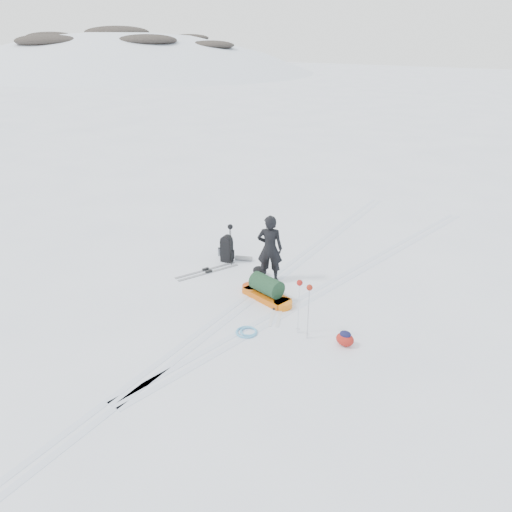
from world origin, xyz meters
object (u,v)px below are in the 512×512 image
object	(u,v)px
skier	(270,249)
pulk_sled	(267,290)
expedition_rucksack	(229,249)
ski_poles_black	(230,232)

from	to	relation	value
skier	pulk_sled	size ratio (longest dim) A/B	1.11
expedition_rucksack	ski_poles_black	bearing A→B (deg)	-47.61
pulk_sled	ski_poles_black	world-z (taller)	ski_poles_black
skier	ski_poles_black	bearing A→B (deg)	-33.35
skier	expedition_rucksack	world-z (taller)	skier
expedition_rucksack	ski_poles_black	xyz separation A→B (m)	(0.18, -0.14, 0.62)
pulk_sled	skier	bearing A→B (deg)	131.58
skier	pulk_sled	bearing A→B (deg)	93.94
skier	expedition_rucksack	xyz separation A→B (m)	(-1.62, 0.32, -0.54)
expedition_rucksack	skier	bearing A→B (deg)	-20.79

